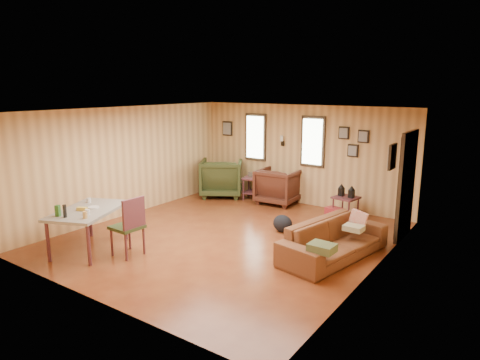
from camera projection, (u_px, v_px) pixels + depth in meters
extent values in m
cube|color=brown|center=(228.00, 238.00, 8.17)|extent=(5.50, 6.00, 0.02)
cube|color=#997C5B|center=(227.00, 110.00, 7.65)|extent=(5.50, 6.00, 0.02)
cube|color=tan|center=(302.00, 155.00, 10.32)|extent=(5.50, 0.02, 2.40)
cube|color=tan|center=(89.00, 215.00, 5.50)|extent=(5.50, 0.02, 2.40)
cube|color=tan|center=(127.00, 161.00, 9.45)|extent=(0.02, 6.00, 2.40)
cube|color=tan|center=(376.00, 198.00, 6.37)|extent=(0.02, 6.00, 2.40)
cube|color=black|center=(256.00, 137.00, 10.94)|extent=(0.60, 0.05, 1.20)
cube|color=#E0F2D1|center=(255.00, 137.00, 10.91)|extent=(0.48, 0.04, 1.06)
cube|color=black|center=(313.00, 142.00, 10.04)|extent=(0.60, 0.05, 1.20)
cube|color=#E0F2D1|center=(312.00, 142.00, 10.01)|extent=(0.48, 0.04, 1.06)
cube|color=black|center=(283.00, 143.00, 10.50)|extent=(0.07, 0.05, 0.12)
cylinder|color=silver|center=(282.00, 138.00, 10.42)|extent=(0.07, 0.07, 0.14)
cube|color=black|center=(406.00, 186.00, 7.99)|extent=(0.06, 1.00, 2.05)
cube|color=black|center=(404.00, 186.00, 8.02)|extent=(0.04, 0.82, 1.90)
cube|color=black|center=(344.00, 133.00, 9.57)|extent=(0.24, 0.04, 0.28)
cube|color=#9E998C|center=(343.00, 133.00, 9.55)|extent=(0.19, 0.02, 0.22)
cube|color=black|center=(363.00, 136.00, 9.33)|extent=(0.24, 0.04, 0.28)
cube|color=#9E998C|center=(363.00, 137.00, 9.31)|extent=(0.19, 0.02, 0.22)
cube|color=black|center=(353.00, 151.00, 9.53)|extent=(0.24, 0.04, 0.28)
cube|color=#9E998C|center=(352.00, 151.00, 9.50)|extent=(0.19, 0.02, 0.22)
cube|color=black|center=(227.00, 128.00, 11.40)|extent=(0.30, 0.04, 0.38)
cube|color=#9E998C|center=(227.00, 129.00, 11.38)|extent=(0.24, 0.02, 0.31)
cube|color=black|center=(393.00, 157.00, 6.96)|extent=(0.04, 0.34, 0.42)
cube|color=#9E998C|center=(391.00, 157.00, 6.98)|extent=(0.02, 0.27, 0.34)
imported|color=brown|center=(334.00, 234.00, 7.12)|extent=(1.03, 2.21, 0.83)
imported|color=#472115|center=(279.00, 184.00, 10.44)|extent=(0.98, 0.92, 0.95)
imported|color=#30391A|center=(221.00, 176.00, 11.14)|extent=(1.40, 1.38, 1.07)
cube|color=#5E292E|center=(255.00, 178.00, 10.81)|extent=(0.65, 0.61, 0.04)
cube|color=#5E292E|center=(255.00, 192.00, 10.89)|extent=(0.59, 0.55, 0.03)
cylinder|color=#5E292E|center=(243.00, 190.00, 10.77)|extent=(0.05, 0.05, 0.54)
cylinder|color=#5E292E|center=(261.00, 191.00, 10.61)|extent=(0.05, 0.05, 0.54)
cylinder|color=#5E292E|center=(249.00, 186.00, 11.14)|extent=(0.05, 0.05, 0.54)
cylinder|color=#5E292E|center=(266.00, 188.00, 10.97)|extent=(0.05, 0.05, 0.54)
cube|color=brown|center=(250.00, 175.00, 10.84)|extent=(0.10, 0.04, 0.13)
cube|color=brown|center=(258.00, 175.00, 10.76)|extent=(0.09, 0.04, 0.12)
cube|color=#5E292E|center=(346.00, 198.00, 9.20)|extent=(0.55, 0.55, 0.04)
cylinder|color=#5E292E|center=(333.00, 208.00, 9.25)|extent=(0.04, 0.04, 0.48)
cylinder|color=#5E292E|center=(349.00, 212.00, 8.99)|extent=(0.04, 0.04, 0.48)
cylinder|color=#5E292E|center=(342.00, 205.00, 9.52)|extent=(0.04, 0.04, 0.48)
cylinder|color=#5E292E|center=(358.00, 208.00, 9.25)|extent=(0.04, 0.04, 0.48)
cube|color=black|center=(341.00, 192.00, 9.27)|extent=(0.12, 0.12, 0.17)
cone|color=black|center=(342.00, 186.00, 9.24)|extent=(0.17, 0.17, 0.10)
cube|color=black|center=(351.00, 194.00, 9.09)|extent=(0.12, 0.12, 0.17)
cone|color=black|center=(352.00, 188.00, 9.07)|extent=(0.17, 0.17, 0.10)
cube|color=maroon|center=(335.00, 214.00, 9.23)|extent=(0.43, 0.37, 0.26)
ellipsoid|color=black|center=(283.00, 224.00, 8.43)|extent=(0.42, 0.33, 0.34)
cube|color=#464F2C|center=(322.00, 248.00, 6.33)|extent=(0.39, 0.32, 0.12)
cube|color=red|center=(358.00, 219.00, 7.44)|extent=(0.34, 0.10, 0.34)
cube|color=gray|center=(354.00, 228.00, 7.26)|extent=(0.33, 0.26, 0.09)
cube|color=gray|center=(88.00, 211.00, 7.40)|extent=(1.36, 1.68, 0.05)
cylinder|color=#5E292E|center=(48.00, 242.00, 6.96)|extent=(0.08, 0.08, 0.70)
cylinder|color=#5E292E|center=(89.00, 245.00, 6.81)|extent=(0.08, 0.08, 0.70)
cylinder|color=#5E292E|center=(90.00, 219.00, 8.16)|extent=(0.08, 0.08, 0.70)
cylinder|color=#5E292E|center=(126.00, 221.00, 8.01)|extent=(0.08, 0.08, 0.70)
cylinder|color=beige|center=(87.00, 212.00, 7.08)|extent=(0.10, 0.10, 0.09)
cylinder|color=beige|center=(89.00, 200.00, 7.80)|extent=(0.10, 0.10, 0.09)
cube|color=#26561F|center=(58.00, 211.00, 6.99)|extent=(0.09, 0.09, 0.18)
cylinder|color=black|center=(65.00, 211.00, 6.92)|extent=(0.08, 0.08, 0.21)
cylinder|color=#B58A47|center=(85.00, 215.00, 6.87)|extent=(0.09, 0.09, 0.12)
cylinder|color=beige|center=(93.00, 207.00, 7.48)|extent=(0.25, 0.25, 0.02)
cube|color=gold|center=(82.00, 209.00, 7.31)|extent=(0.19, 0.14, 0.06)
cube|color=#30391A|center=(127.00, 227.00, 7.21)|extent=(0.48, 0.48, 0.06)
cube|color=#5E292E|center=(134.00, 213.00, 7.04)|extent=(0.06, 0.44, 0.51)
cylinder|color=#5E292E|center=(112.00, 242.00, 7.23)|extent=(0.04, 0.04, 0.49)
cylinder|color=#5E292E|center=(126.00, 247.00, 7.01)|extent=(0.04, 0.04, 0.49)
cylinder|color=#5E292E|center=(130.00, 236.00, 7.53)|extent=(0.04, 0.04, 0.49)
cylinder|color=#5E292E|center=(144.00, 240.00, 7.30)|extent=(0.04, 0.04, 0.49)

